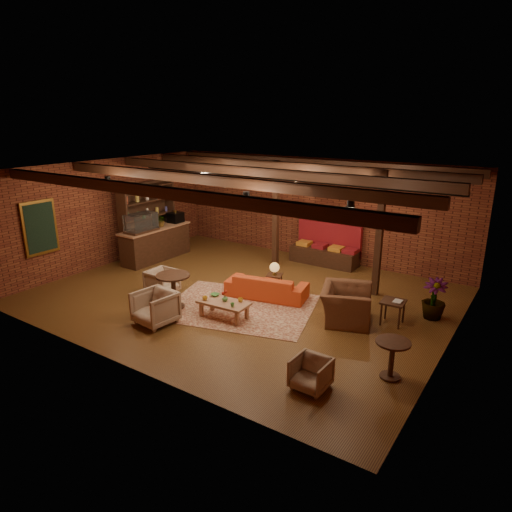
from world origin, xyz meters
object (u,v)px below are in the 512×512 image
Objects in this scene: armchair_a at (162,281)px; round_table_right at (392,353)px; armchair_b at (155,306)px; armchair_far at (311,372)px; plant_tall at (439,259)px; coffee_table at (224,303)px; armchair_right at (346,299)px; sofa at (267,286)px; side_table_book at (393,303)px; round_table_left at (173,285)px; side_table_lamp at (274,270)px.

armchair_a is 1.00× the size of round_table_right.
armchair_b is 1.35× the size of armchair_far.
armchair_far is 4.33m from plant_tall.
coffee_table is 0.98× the size of armchair_right.
sofa is 3.32× the size of armchair_far.
armchair_b reaches higher than armchair_a.
sofa is at bearing -175.60° from side_table_book.
plant_tall reaches higher than armchair_a.
sofa is 2.43× the size of round_table_left.
armchair_a is at bearing 172.45° from coffee_table.
armchair_b is at bearing -171.53° from round_table_right.
side_table_book is (3.19, -0.18, -0.10)m from side_table_lamp.
side_table_lamp is 1.31× the size of armchair_far.
coffee_table reaches higher than armchair_far.
armchair_right is at bearing -77.08° from armchair_a.
plant_tall is (1.03, 4.05, 1.11)m from armchair_far.
round_table_left reaches higher than side_table_book.
armchair_a is at bearing 174.28° from round_table_right.
plant_tall is (5.06, 3.72, 1.01)m from armchair_b.
round_table_left is at bearing -156.27° from side_table_book.
armchair_right is (2.23, -0.19, 0.24)m from sofa.
side_table_book is at bearing -75.06° from armchair_a.
coffee_table is 1.49× the size of side_table_lamp.
armchair_a is (-2.39, -1.30, 0.06)m from sofa.
round_table_left is 5.08m from side_table_book.
round_table_left is at bearing 94.19° from armchair_right.
coffee_table is 1.69× the size of armchair_a.
plant_tall is at bearing -69.88° from armchair_a.
round_table_left is 0.92m from armchair_b.
coffee_table is 2.10× the size of side_table_book.
armchair_right reaches higher than armchair_a.
armchair_far is at bearing -15.62° from round_table_left.
round_table_left is 1.37× the size of armchair_far.
armchair_a is at bearing -159.31° from plant_tall.
armchair_right reaches higher than round_table_left.
side_table_lamp reaches higher than side_table_book.
armchair_a is at bearing 136.51° from armchair_b.
sofa is 2.94m from armchair_b.
round_table_right is at bearing 48.31° from armchair_far.
armchair_a is 5.46m from armchair_far.
round_table_left is 1.01× the size of armchair_b.
round_table_left reaches higher than coffee_table.
side_table_lamp is at bearing 55.72° from armchair_right.
side_table_lamp is 0.97× the size of armchair_b.
sofa is 1.70× the size of coffee_table.
round_table_right is at bearing -90.00° from plant_tall.
side_table_lamp is at bearing -97.71° from sofa.
armchair_b is at bearing -143.65° from plant_tall.
round_table_right is (5.32, -0.12, -0.09)m from round_table_left.
side_table_book is (4.39, 2.91, 0.09)m from armchair_b.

